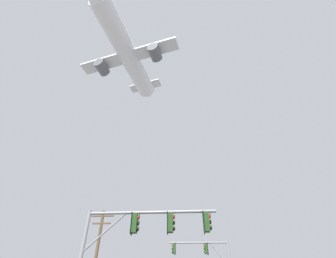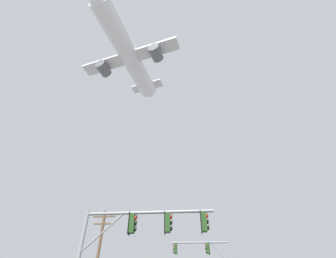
# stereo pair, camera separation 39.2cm
# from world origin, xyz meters

# --- Properties ---
(signal_pole_near) EXTENTS (6.57, 0.46, 5.60)m
(signal_pole_near) POSITION_xyz_m (-2.29, 7.84, 4.37)
(signal_pole_near) COLOR slate
(signal_pole_near) RESTS_ON ground
(airplane) EXTENTS (20.41, 26.42, 7.24)m
(airplane) POSITION_xyz_m (-9.93, 23.03, 41.75)
(airplane) COLOR white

